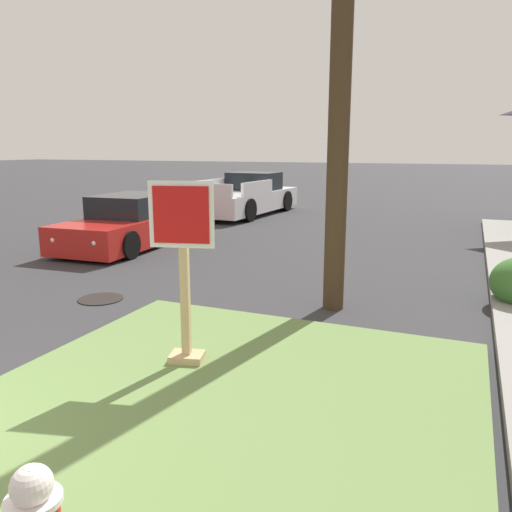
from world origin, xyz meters
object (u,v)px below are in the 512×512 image
object	(u,v)px
manhole_cover	(101,299)
parked_sedan_red	(131,224)
pickup_truck_white	(246,197)
stop_sign	(184,279)

from	to	relation	value
manhole_cover	parked_sedan_red	bearing A→B (deg)	120.26
parked_sedan_red	pickup_truck_white	world-z (taller)	pickup_truck_white
manhole_cover	parked_sedan_red	world-z (taller)	parked_sedan_red
manhole_cover	stop_sign	bearing A→B (deg)	-33.27
stop_sign	parked_sedan_red	distance (m)	7.47
stop_sign	pickup_truck_white	distance (m)	13.17
stop_sign	manhole_cover	distance (m)	3.24
pickup_truck_white	manhole_cover	bearing A→B (deg)	-78.47
parked_sedan_red	manhole_cover	bearing A→B (deg)	-59.74
manhole_cover	pickup_truck_white	bearing A→B (deg)	101.53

